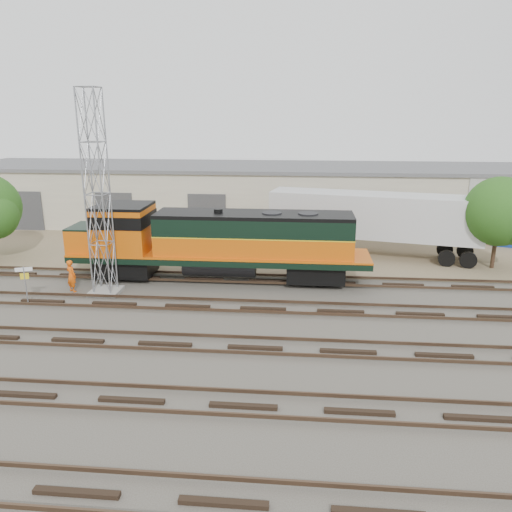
# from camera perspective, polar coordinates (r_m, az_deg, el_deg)

# --- Properties ---
(ground) EXTENTS (140.00, 140.00, 0.00)m
(ground) POSITION_cam_1_polar(r_m,az_deg,el_deg) (24.78, 0.55, -7.50)
(ground) COLOR #47423A
(ground) RESTS_ON ground
(dirt_strip) EXTENTS (80.00, 16.00, 0.02)m
(dirt_strip) POSITION_cam_1_polar(r_m,az_deg,el_deg) (38.96, 2.35, 1.35)
(dirt_strip) COLOR #726047
(dirt_strip) RESTS_ON ground
(tracks) EXTENTS (80.00, 20.40, 0.28)m
(tracks) POSITION_cam_1_polar(r_m,az_deg,el_deg) (22.04, -0.10, -10.42)
(tracks) COLOR black
(tracks) RESTS_ON ground
(warehouse) EXTENTS (58.40, 10.40, 5.30)m
(warehouse) POSITION_cam_1_polar(r_m,az_deg,el_deg) (46.22, 2.96, 7.03)
(warehouse) COLOR beige
(warehouse) RESTS_ON ground
(locomotive) EXTENTS (18.06, 3.17, 4.34)m
(locomotive) POSITION_cam_1_polar(r_m,az_deg,el_deg) (30.04, -4.86, 1.69)
(locomotive) COLOR black
(locomotive) RESTS_ON tracks
(signal_tower) EXTENTS (1.65, 1.65, 11.18)m
(signal_tower) POSITION_cam_1_polar(r_m,az_deg,el_deg) (28.46, -17.63, 6.28)
(signal_tower) COLOR gray
(signal_tower) RESTS_ON ground
(sign_post) EXTENTS (0.82, 0.34, 2.10)m
(sign_post) POSITION_cam_1_polar(r_m,az_deg,el_deg) (29.15, -24.91, -2.31)
(sign_post) COLOR gray
(sign_post) RESTS_ON ground
(worker) EXTENTS (0.82, 0.74, 1.88)m
(worker) POSITION_cam_1_polar(r_m,az_deg,el_deg) (30.35, -20.35, -2.15)
(worker) COLOR #E5550C
(worker) RESTS_ON ground
(semi_trailer) EXTENTS (14.80, 5.89, 4.46)m
(semi_trailer) POSITION_cam_1_polar(r_m,az_deg,el_deg) (36.19, 13.80, 4.30)
(semi_trailer) COLOR silver
(semi_trailer) RESTS_ON ground
(dumpster_blue) EXTENTS (1.99, 1.93, 1.50)m
(dumpster_blue) POSITION_cam_1_polar(r_m,az_deg,el_deg) (43.00, 26.52, 2.07)
(dumpster_blue) COLOR navy
(dumpster_blue) RESTS_ON ground
(dumpster_red) EXTENTS (1.84, 1.77, 1.40)m
(dumpster_red) POSITION_cam_1_polar(r_m,az_deg,el_deg) (43.33, 25.95, 2.17)
(dumpster_red) COLOR maroon
(dumpster_red) RESTS_ON ground
(tree_mid) EXTENTS (4.12, 3.93, 3.93)m
(tree_mid) POSITION_cam_1_polar(r_m,az_deg,el_deg) (34.07, -15.18, 1.44)
(tree_mid) COLOR #382619
(tree_mid) RESTS_ON ground
(tree_east) EXTENTS (4.69, 4.47, 6.04)m
(tree_east) POSITION_cam_1_polar(r_m,az_deg,el_deg) (35.65, 26.46, 4.33)
(tree_east) COLOR #382619
(tree_east) RESTS_ON ground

